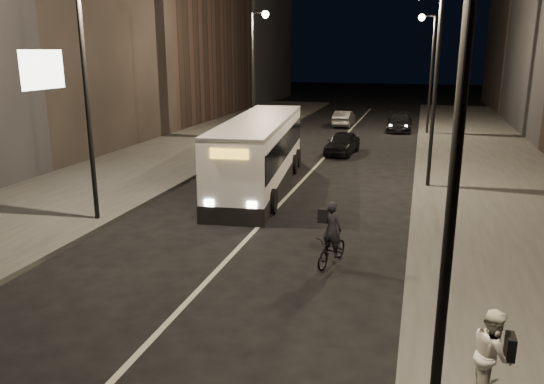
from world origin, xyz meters
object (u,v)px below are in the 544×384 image
Objects in this scene: streetlight_right_far at (428,58)px; car_mid at (344,118)px; streetlight_right_near at (441,89)px; city_bus at (260,150)px; car_far at (400,122)px; streetlight_right_mid at (430,63)px; streetlight_left_near at (91,66)px; cyclist_on_bicycle at (332,244)px; pedestrian_woman at (492,354)px; car_near at (342,143)px; streetlight_left_far at (256,59)px.

car_mid is (-6.13, 2.89, -4.74)m from streetlight_right_far.
streetlight_right_near is 2.14× the size of car_mid.
car_far is at bearing 68.18° from city_bus.
car_far reaches higher than car_mid.
streetlight_right_near is at bearing -71.01° from city_bus.
streetlight_right_mid is 13.33m from streetlight_left_near.
car_mid is 4.59m from car_far.
cyclist_on_bicycle reaches higher than car_mid.
pedestrian_woman is 0.43× the size of car_near.
streetlight_right_near is 0.71× the size of city_bus.
streetlight_right_far is 4.27× the size of cyclist_on_bicycle.
streetlight_left_near is 14.41m from pedestrian_woman.
car_mid is (-3.76, 28.47, -0.01)m from cyclist_on_bicycle.
streetlight_right_near is 5.04× the size of pedestrian_woman.
streetlight_right_near is 13.33m from streetlight_left_near.
streetlight_left_near is (-10.66, -24.00, 0.00)m from streetlight_right_far.
streetlight_right_mid reaches higher than cyclist_on_bicycle.
streetlight_left_far is at bearing 101.31° from city_bus.
car_mid is at bearing 107.98° from streetlight_right_mid.
streetlight_right_near reaches higher than car_far.
streetlight_left_near reaches higher than cyclist_on_bicycle.
car_near is 1.00× the size of car_mid.
cyclist_on_bicycle is at bearing -67.06° from city_bus.
streetlight_right_far and streetlight_left_far have the same top height.
city_bus reaches higher than pedestrian_woman.
streetlight_left_near is at bearing -110.58° from car_far.
streetlight_right_near is 1.00× the size of streetlight_right_mid.
streetlight_right_far is at bearing 101.26° from cyclist_on_bicycle.
streetlight_right_far and streetlight_left_near have the same top height.
car_mid is at bearing 99.97° from streetlight_right_near.
streetlight_left_near is at bearing -113.96° from streetlight_right_far.
streetlight_right_near is 24.03m from car_near.
car_near is at bearing 98.66° from car_mid.
streetlight_left_near is at bearing -106.48° from car_near.
streetlight_left_near is 5.04× the size of pedestrian_woman.
streetlight_left_far is 12.68m from city_bus.
city_bus is (3.73, 6.46, -3.71)m from streetlight_left_near.
streetlight_right_mid is at bearing 5.90° from city_bus.
streetlight_left_near is 18.00m from streetlight_left_far.
pedestrian_woman is at bearing -69.88° from car_near.
car_far is at bearing -0.29° from pedestrian_woman.
cyclist_on_bicycle reaches higher than pedestrian_woman.
streetlight_right_mid is 5.04× the size of pedestrian_woman.
city_bus is (3.73, -11.54, -3.71)m from streetlight_left_far.
streetlight_left_far reaches higher than car_far.
streetlight_right_near is 35.74m from car_mid.
car_far is (2.80, 10.47, 0.00)m from car_near.
streetlight_right_far is 31.26m from pedestrian_woman.
car_mid is (-6.13, 34.89, -4.74)m from streetlight_right_near.
pedestrian_woman reaches higher than car_far.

